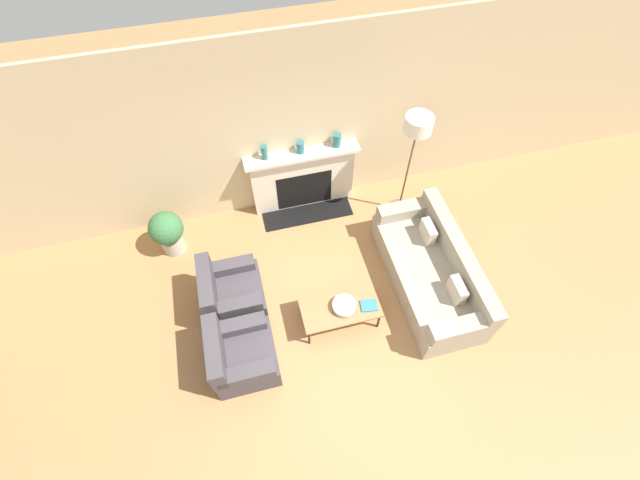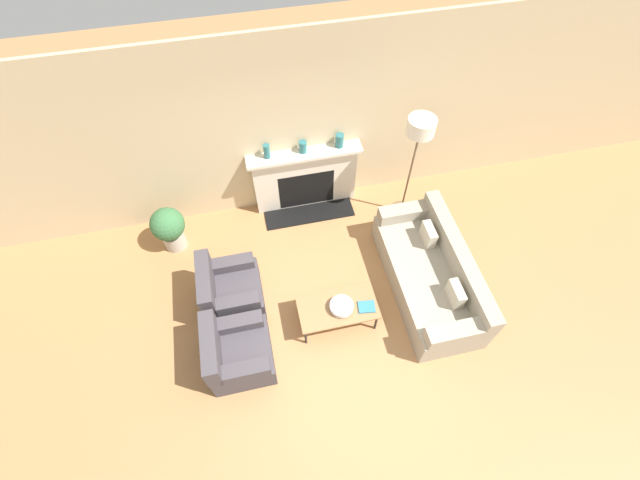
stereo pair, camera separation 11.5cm
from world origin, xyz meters
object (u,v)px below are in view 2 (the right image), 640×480
couch (431,274)px  coffee_table (337,307)px  mantel_vase_center_left (303,147)px  mantel_vase_center_right (340,141)px  mantel_vase_left (267,151)px  armchair_near (236,353)px  floor_lamp (419,138)px  potted_plant (169,227)px  armchair_far (229,291)px  book (367,307)px  fireplace (305,179)px  bowl (342,306)px

couch → coffee_table: (-1.41, -0.24, 0.06)m
mantel_vase_center_left → mantel_vase_center_right: mantel_vase_center_right is taller
coffee_table → couch: bearing=9.5°
mantel_vase_left → armchair_near: bearing=-108.7°
floor_lamp → mantel_vase_center_right: 1.14m
armchair_near → potted_plant: 2.20m
armchair_far → mantel_vase_center_left: mantel_vase_center_left is taller
coffee_table → mantel_vase_left: bearing=103.4°
book → mantel_vase_left: 2.58m
fireplace → mantel_vase_left: bearing=178.4°
armchair_near → mantel_vase_left: 2.79m
fireplace → floor_lamp: bearing=-19.4°
couch → floor_lamp: size_ratio=1.16×
fireplace → potted_plant: (-2.13, -0.42, -0.10)m
mantel_vase_center_right → coffee_table: bearing=-104.0°
book → mantel_vase_center_left: mantel_vase_center_left is taller
potted_plant → mantel_vase_center_left: bearing=11.5°
coffee_table → book: bearing=-14.5°
mantel_vase_center_right → potted_plant: (-2.66, -0.43, -0.77)m
coffee_table → bowl: (0.05, -0.04, 0.08)m
mantel_vase_center_right → fireplace: bearing=-178.4°
couch → armchair_far: bearing=-97.2°
mantel_vase_left → couch: bearing=-45.3°
potted_plant → bowl: bearing=-39.7°
couch → armchair_near: armchair_near is taller
couch → bowl: 1.40m
couch → mantel_vase_center_left: bearing=-144.2°
armchair_far → mantel_vase_center_right: (1.91, 1.60, 0.91)m
floor_lamp → mantel_vase_center_right: (-0.95, 0.54, -0.33)m
armchair_near → floor_lamp: size_ratio=0.44×
mantel_vase_center_right → armchair_far: bearing=-140.1°
book → floor_lamp: bearing=64.9°
mantel_vase_left → potted_plant: size_ratio=0.30×
fireplace → armchair_far: bearing=-131.1°
armchair_far → mantel_vase_center_right: mantel_vase_center_right is taller
coffee_table → mantel_vase_left: size_ratio=4.53×
bowl → mantel_vase_center_right: (0.50, 2.23, 0.77)m
bowl → potted_plant: size_ratio=0.41×
armchair_far → floor_lamp: size_ratio=0.44×
coffee_table → mantel_vase_center_left: (0.00, 2.19, 0.84)m
couch → mantel_vase_center_right: size_ratio=10.16×
book → mantel_vase_left: size_ratio=1.04×
fireplace → armchair_near: size_ratio=2.11×
armchair_far → potted_plant: 1.39m
book → mantel_vase_center_left: size_ratio=1.27×
armchair_near → armchair_far: 0.89m
couch → mantel_vase_left: 2.90m
armchair_near → bowl: armchair_near is taller
armchair_far → mantel_vase_center_left: 2.29m
couch → book: bearing=-72.4°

